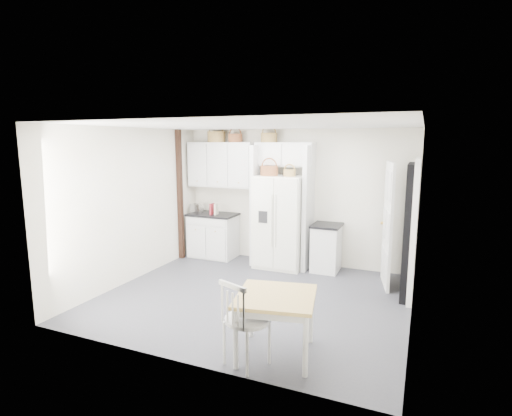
% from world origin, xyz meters
% --- Properties ---
extents(floor, '(4.50, 4.50, 0.00)m').
position_xyz_m(floor, '(0.00, 0.00, 0.00)').
color(floor, '#383742').
rests_on(floor, ground).
extents(ceiling, '(4.50, 4.50, 0.00)m').
position_xyz_m(ceiling, '(0.00, 0.00, 2.60)').
color(ceiling, white).
rests_on(ceiling, wall_back).
extents(wall_back, '(4.50, 0.00, 4.50)m').
position_xyz_m(wall_back, '(0.00, 2.00, 1.30)').
color(wall_back, beige).
rests_on(wall_back, floor).
extents(wall_left, '(0.00, 4.00, 4.00)m').
position_xyz_m(wall_left, '(-2.25, 0.00, 1.30)').
color(wall_left, beige).
rests_on(wall_left, floor).
extents(wall_right, '(0.00, 4.00, 4.00)m').
position_xyz_m(wall_right, '(2.25, 0.00, 1.30)').
color(wall_right, beige).
rests_on(wall_right, floor).
extents(refrigerator, '(0.90, 0.73, 1.74)m').
position_xyz_m(refrigerator, '(-0.15, 1.62, 0.87)').
color(refrigerator, white).
rests_on(refrigerator, floor).
extents(base_cab_left, '(0.94, 0.59, 0.87)m').
position_xyz_m(base_cab_left, '(-1.65, 1.70, 0.43)').
color(base_cab_left, silver).
rests_on(base_cab_left, floor).
extents(base_cab_right, '(0.47, 0.57, 0.83)m').
position_xyz_m(base_cab_right, '(0.72, 1.70, 0.42)').
color(base_cab_right, silver).
rests_on(base_cab_right, floor).
extents(dining_table, '(0.99, 0.99, 0.71)m').
position_xyz_m(dining_table, '(0.88, -1.45, 0.35)').
color(dining_table, '#A7863A').
rests_on(dining_table, floor).
extents(windsor_chair, '(0.62, 0.59, 1.01)m').
position_xyz_m(windsor_chair, '(0.66, -1.75, 0.50)').
color(windsor_chair, silver).
rests_on(windsor_chair, floor).
extents(counter_left, '(0.97, 0.63, 0.04)m').
position_xyz_m(counter_left, '(-1.65, 1.70, 0.89)').
color(counter_left, black).
rests_on(counter_left, base_cab_left).
extents(counter_right, '(0.51, 0.61, 0.04)m').
position_xyz_m(counter_right, '(0.72, 1.70, 0.85)').
color(counter_right, black).
rests_on(counter_right, base_cab_right).
extents(toaster, '(0.29, 0.21, 0.18)m').
position_xyz_m(toaster, '(-2.02, 1.67, 1.00)').
color(toaster, silver).
rests_on(toaster, counter_left).
extents(cookbook_red, '(0.04, 0.15, 0.22)m').
position_xyz_m(cookbook_red, '(-1.62, 1.62, 1.02)').
color(cookbook_red, maroon).
rests_on(cookbook_red, counter_left).
extents(cookbook_cream, '(0.05, 0.15, 0.23)m').
position_xyz_m(cookbook_cream, '(-1.53, 1.62, 1.02)').
color(cookbook_cream, beige).
rests_on(cookbook_cream, counter_left).
extents(basket_upper_b, '(0.37, 0.37, 0.22)m').
position_xyz_m(basket_upper_b, '(-1.61, 1.83, 2.46)').
color(basket_upper_b, brown).
rests_on(basket_upper_b, upper_cabinet).
extents(basket_upper_c, '(0.29, 0.29, 0.17)m').
position_xyz_m(basket_upper_c, '(-1.19, 1.83, 2.43)').
color(basket_upper_c, brown).
rests_on(basket_upper_c, upper_cabinet).
extents(basket_bridge_a, '(0.32, 0.32, 0.18)m').
position_xyz_m(basket_bridge_a, '(-0.48, 1.83, 2.44)').
color(basket_bridge_a, brown).
rests_on(basket_bridge_a, bridge_cabinet).
extents(basket_fridge_a, '(0.33, 0.33, 0.18)m').
position_xyz_m(basket_fridge_a, '(-0.35, 1.52, 1.83)').
color(basket_fridge_a, brown).
rests_on(basket_fridge_a, refrigerator).
extents(basket_fridge_b, '(0.22, 0.22, 0.12)m').
position_xyz_m(basket_fridge_b, '(0.04, 1.52, 1.80)').
color(basket_fridge_b, brown).
rests_on(basket_fridge_b, refrigerator).
extents(upper_cabinet, '(1.40, 0.34, 0.90)m').
position_xyz_m(upper_cabinet, '(-1.50, 1.83, 1.90)').
color(upper_cabinet, silver).
rests_on(upper_cabinet, wall_back).
extents(bridge_cabinet, '(1.12, 0.34, 0.45)m').
position_xyz_m(bridge_cabinet, '(-0.15, 1.83, 2.12)').
color(bridge_cabinet, silver).
rests_on(bridge_cabinet, wall_back).
extents(fridge_panel_left, '(0.08, 0.60, 2.30)m').
position_xyz_m(fridge_panel_left, '(-0.66, 1.70, 1.15)').
color(fridge_panel_left, silver).
rests_on(fridge_panel_left, floor).
extents(fridge_panel_right, '(0.08, 0.60, 2.30)m').
position_xyz_m(fridge_panel_right, '(0.36, 1.70, 1.15)').
color(fridge_panel_right, silver).
rests_on(fridge_panel_right, floor).
extents(trim_post, '(0.09, 0.09, 2.60)m').
position_xyz_m(trim_post, '(-2.20, 1.35, 1.30)').
color(trim_post, black).
rests_on(trim_post, floor).
extents(doorway_void, '(0.18, 0.85, 2.05)m').
position_xyz_m(doorway_void, '(2.16, 1.00, 1.02)').
color(doorway_void, black).
rests_on(doorway_void, floor).
extents(door_slab, '(0.21, 0.79, 2.05)m').
position_xyz_m(door_slab, '(1.80, 1.33, 1.02)').
color(door_slab, white).
rests_on(door_slab, floor).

